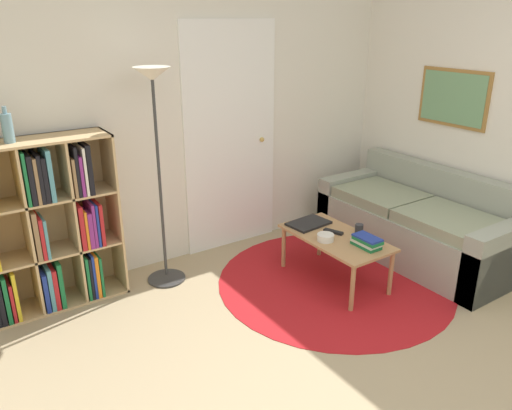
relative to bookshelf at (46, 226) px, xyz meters
name	(u,v)px	position (x,y,z in m)	size (l,w,h in m)	color
wall_back	(198,114)	(1.40, 0.22, 0.64)	(7.03, 0.11, 2.60)	silver
wall_right	(472,111)	(3.42, -1.07, 0.66)	(0.08, 5.53, 2.60)	silver
rug	(334,281)	(2.01, -0.96, -0.64)	(1.94, 1.94, 0.01)	#B2191E
bookshelf	(46,226)	(0.00, 0.00, 0.00)	(0.98, 0.34, 1.29)	tan
floor_lamp	(155,118)	(0.86, -0.14, 0.73)	(0.32, 0.32, 1.74)	#333333
couch	(420,225)	(3.03, -0.98, -0.36)	(0.82, 1.80, 0.78)	gray
coffee_table	(336,241)	(2.02, -0.93, -0.28)	(0.50, 0.93, 0.40)	#AD7F51
laptop	(309,223)	(1.99, -0.62, -0.23)	(0.37, 0.27, 0.02)	black
bowl	(326,237)	(1.89, -0.95, -0.21)	(0.14, 0.14, 0.05)	silver
book_stack_on_table	(367,242)	(2.08, -1.21, -0.19)	(0.13, 0.24, 0.09)	#196B38
cup	(359,229)	(2.20, -1.01, -0.19)	(0.07, 0.07, 0.09)	#28282D
remote	(333,232)	(2.05, -0.87, -0.23)	(0.10, 0.17, 0.02)	black
bottle_right	(7,128)	(-0.14, -0.01, 0.75)	(0.07, 0.07, 0.24)	#6B93A3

